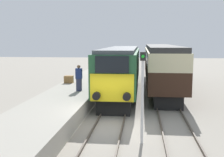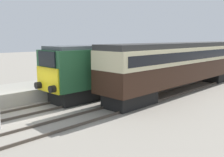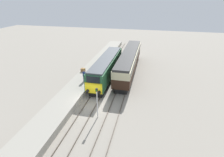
# 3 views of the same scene
# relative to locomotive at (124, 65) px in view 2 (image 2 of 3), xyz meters

# --- Properties ---
(ground_plane) EXTENTS (120.00, 120.00, 0.00)m
(ground_plane) POSITION_rel_locomotive_xyz_m (0.00, -8.83, -2.17)
(ground_plane) COLOR gray
(platform_left) EXTENTS (3.50, 50.00, 0.93)m
(platform_left) POSITION_rel_locomotive_xyz_m (-3.30, -0.83, -1.71)
(platform_left) COLOR #9E998C
(platform_left) RESTS_ON ground_plane
(rails_near_track) EXTENTS (1.51, 60.00, 0.14)m
(rails_near_track) POSITION_rel_locomotive_xyz_m (0.00, -3.83, -2.10)
(rails_near_track) COLOR #4C4238
(rails_near_track) RESTS_ON ground_plane
(rails_far_track) EXTENTS (1.50, 60.00, 0.14)m
(rails_far_track) POSITION_rel_locomotive_xyz_m (3.40, -3.83, -2.10)
(rails_far_track) COLOR #4C4238
(rails_far_track) RESTS_ON ground_plane
(locomotive) EXTENTS (2.70, 14.76, 3.87)m
(locomotive) POSITION_rel_locomotive_xyz_m (0.00, 0.00, 0.00)
(locomotive) COLOR black
(locomotive) RESTS_ON ground_plane
(passenger_carriage) EXTENTS (2.75, 18.17, 4.00)m
(passenger_carriage) POSITION_rel_locomotive_xyz_m (3.40, 3.76, 0.26)
(passenger_carriage) COLOR black
(passenger_carriage) RESTS_ON ground_plane
(person_on_platform) EXTENTS (0.44, 0.26, 1.83)m
(person_on_platform) POSITION_rel_locomotive_xyz_m (-2.70, -3.63, -0.32)
(person_on_platform) COLOR #2D334C
(person_on_platform) RESTS_ON platform_left
(luggage_crate) EXTENTS (0.70, 0.56, 0.60)m
(luggage_crate) POSITION_rel_locomotive_xyz_m (-4.39, -0.01, -0.94)
(luggage_crate) COLOR olive
(luggage_crate) RESTS_ON platform_left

